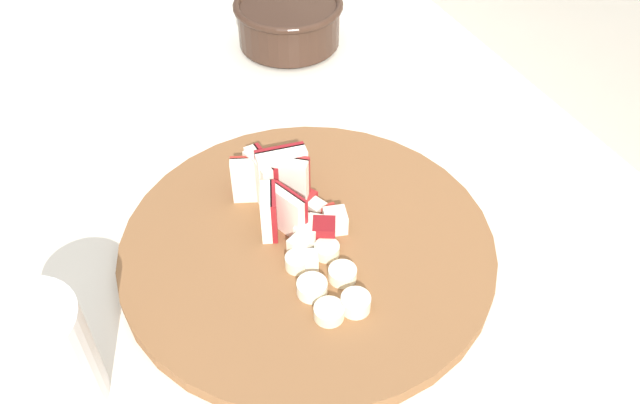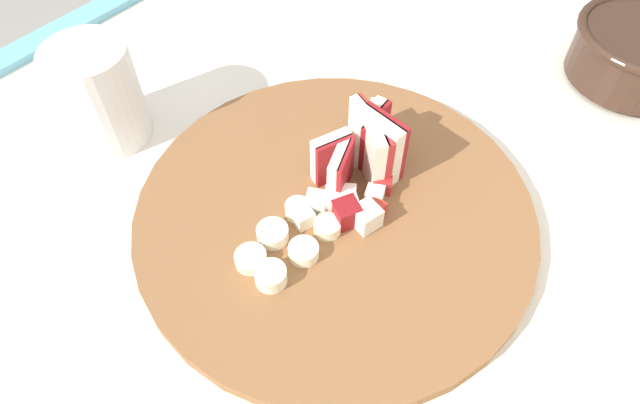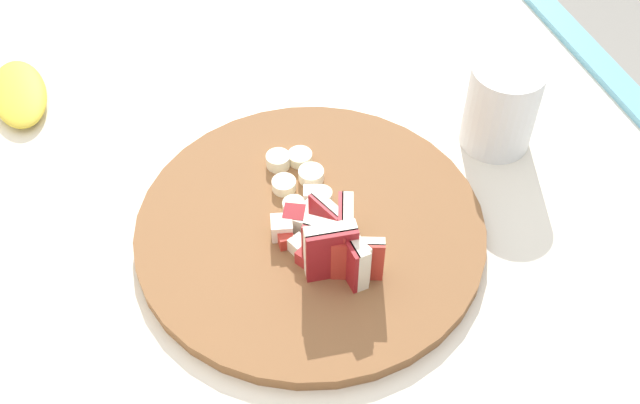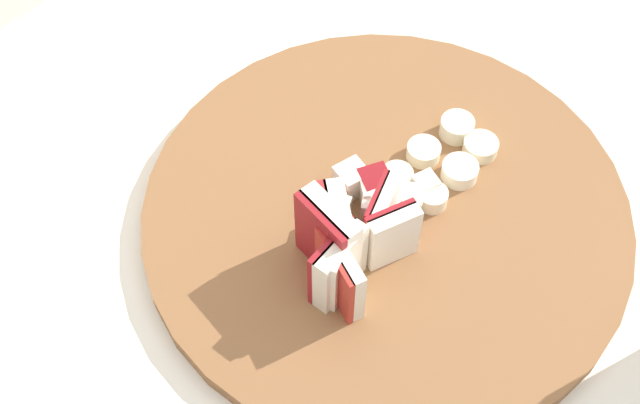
# 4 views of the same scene
# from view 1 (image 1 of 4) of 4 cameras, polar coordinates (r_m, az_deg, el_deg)

# --- Properties ---
(tile_backsplash) EXTENTS (2.40, 0.04, 1.34)m
(tile_backsplash) POSITION_cam_1_polar(r_m,az_deg,el_deg) (1.07, 17.41, -3.44)
(tile_backsplash) COLOR silver
(tile_backsplash) RESTS_ON ground
(cutting_board) EXTENTS (0.37, 0.37, 0.02)m
(cutting_board) POSITION_cam_1_polar(r_m,az_deg,el_deg) (0.66, -1.09, -3.81)
(cutting_board) COLOR brown
(cutting_board) RESTS_ON tiled_countertop
(apple_wedge_fan) EXTENTS (0.10, 0.07, 0.06)m
(apple_wedge_fan) POSITION_cam_1_polar(r_m,az_deg,el_deg) (0.67, -3.99, 1.43)
(apple_wedge_fan) COLOR maroon
(apple_wedge_fan) RESTS_ON cutting_board
(apple_dice_pile) EXTENTS (0.10, 0.07, 0.02)m
(apple_dice_pile) POSITION_cam_1_polar(r_m,az_deg,el_deg) (0.65, -0.31, -2.22)
(apple_dice_pile) COLOR beige
(apple_dice_pile) RESTS_ON cutting_board
(banana_slice_rows) EXTENTS (0.09, 0.06, 0.01)m
(banana_slice_rows) POSITION_cam_1_polar(r_m,az_deg,el_deg) (0.61, 0.73, -7.01)
(banana_slice_rows) COLOR beige
(banana_slice_rows) RESTS_ON cutting_board
(ceramic_bowl) EXTENTS (0.15, 0.15, 0.07)m
(ceramic_bowl) POSITION_cam_1_polar(r_m,az_deg,el_deg) (0.95, -2.71, 15.26)
(ceramic_bowl) COLOR #382319
(ceramic_bowl) RESTS_ON tiled_countertop
(small_jar) EXTENTS (0.08, 0.08, 0.11)m
(small_jar) POSITION_cam_1_polar(r_m,az_deg,el_deg) (0.56, -22.85, -12.43)
(small_jar) COLOR white
(small_jar) RESTS_ON tiled_countertop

